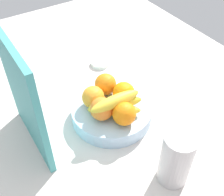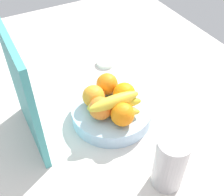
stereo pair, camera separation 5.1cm
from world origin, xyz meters
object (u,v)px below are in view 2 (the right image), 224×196
Objects in this scene: fruit_bowl at (112,112)px; orange_front_right at (94,96)px; orange_back_left at (123,114)px; jar_lid at (106,62)px; orange_center at (101,108)px; thermos_tumbler at (170,163)px; cutting_board at (23,94)px; orange_back_right at (125,95)px; orange_front_left at (107,84)px; banana_bunch at (114,105)px.

fruit_bowl is 8.82cm from orange_front_right.
orange_back_left is 39.07cm from jar_lid.
jar_lid is at bearing -19.14° from orange_back_left.
orange_center and orange_back_left have the same top height.
orange_back_left is at bearing -159.44° from orange_front_right.
orange_front_right is at bearing 11.83° from thermos_tumbler.
fruit_bowl is 3.48× the size of jar_lid.
cutting_board reaches higher than fruit_bowl.
fruit_bowl reaches higher than jar_lid.
orange_back_right is (-0.29, -4.70, 6.33)cm from fruit_bowl.
orange_front_left is 1.00× the size of orange_back_left.
orange_back_right is 6.51cm from banana_bunch.
orange_front_left reaches higher than fruit_bowl.
banana_bunch reaches higher than orange_center.
fruit_bowl is 3.64× the size of orange_back_right.
orange_front_left reaches higher than jar_lid.
cutting_board is at bearing 80.06° from orange_back_right.
banana_bunch is 2.31× the size of jar_lid.
cutting_board is (8.39, 24.63, 8.58)cm from banana_bunch.
orange_back_left reaches higher than fruit_bowl.
orange_center and orange_back_right have the same top height.
orange_front_left is (7.24, -1.96, 6.33)cm from fruit_bowl.
banana_bunch is (-7.22, -3.75, 0.48)cm from orange_front_right.
orange_front_right is 12.34cm from orange_back_left.
orange_back_right is (-7.53, -2.73, 0.00)cm from orange_front_left.
orange_front_right is 8.15cm from banana_bunch.
cutting_board reaches higher than orange_front_right.
orange_front_left is at bearing -63.36° from orange_front_right.
orange_back_left is at bearing -116.62° from cutting_board.
orange_center is at bearing 142.83° from orange_front_left.
cutting_board reaches higher than jar_lid.
orange_back_right reaches higher than jar_lid.
banana_bunch is (-3.36, 1.02, 6.81)cm from fruit_bowl.
cutting_board is (7.22, 20.46, 9.05)cm from orange_center.
orange_back_left is 0.43× the size of thermos_tumbler.
orange_back_left is 0.21× the size of cutting_board.
banana_bunch reaches higher than orange_back_right.
orange_front_left is at bearing -85.26° from cutting_board.
orange_front_right is at bearing 20.56° from orange_back_left.
orange_front_left is at bearing -15.73° from banana_bunch.
jar_lid is (23.37, -37.74, -17.19)cm from cutting_board.
orange_back_right is 0.41× the size of banana_bunch.
banana_bunch is at bearing -105.67° from orange_center.
orange_back_right is (-4.15, -9.47, 0.00)cm from orange_front_right.
orange_back_left is at bearing 176.72° from fruit_bowl.
orange_front_left is 29.14cm from cutting_board.
orange_center is 23.51cm from cutting_board.
banana_bunch is at bearing 164.27° from orange_front_left.
thermos_tumbler is (-25.08, -3.01, -0.71)cm from banana_bunch.
orange_back_left is at bearing 6.68° from thermos_tumbler.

